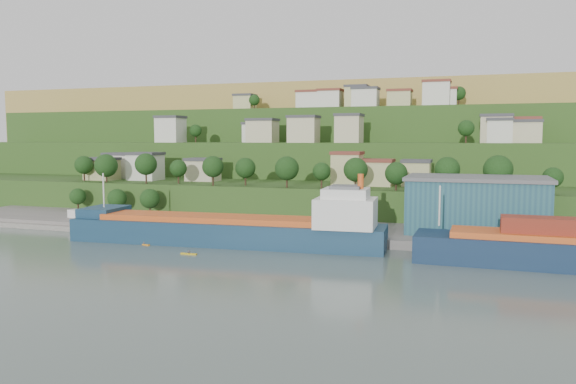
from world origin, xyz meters
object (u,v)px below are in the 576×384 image
at_px(cargo_ship_near, 234,232).
at_px(warehouse, 476,204).
at_px(kayak_orange, 144,244).
at_px(caravan, 79,215).

xyz_separation_m(cargo_ship_near, warehouse, (50.52, 21.09, 5.53)).
distance_m(cargo_ship_near, warehouse, 55.02).
height_order(warehouse, kayak_orange, warehouse).
bearing_deg(kayak_orange, warehouse, 35.49).
bearing_deg(kayak_orange, caravan, 163.23).
relative_size(warehouse, kayak_orange, 10.15).
bearing_deg(cargo_ship_near, kayak_orange, -164.57).
relative_size(cargo_ship_near, caravan, 11.25).
height_order(cargo_ship_near, kayak_orange, cargo_ship_near).
bearing_deg(warehouse, cargo_ship_near, -156.81).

